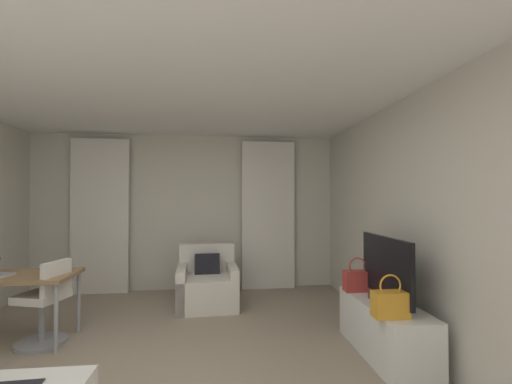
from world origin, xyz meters
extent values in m
cube|color=beige|center=(0.00, 3.03, 1.30)|extent=(5.12, 0.06, 2.60)
cube|color=beige|center=(2.53, 0.00, 1.30)|extent=(0.06, 6.12, 2.60)
cube|color=white|center=(0.00, 0.00, 2.63)|extent=(5.12, 6.12, 0.06)
cube|color=silver|center=(-1.38, 2.90, 1.25)|extent=(0.90, 0.06, 2.50)
cube|color=silver|center=(1.38, 2.90, 1.25)|extent=(0.90, 0.06, 2.50)
cube|color=silver|center=(0.38, 2.10, 0.22)|extent=(0.88, 0.88, 0.44)
cube|color=silver|center=(0.36, 2.45, 0.64)|extent=(0.83, 0.19, 0.40)
cube|color=silver|center=(0.73, 2.12, 0.29)|extent=(0.17, 0.84, 0.58)
cube|color=silver|center=(0.03, 2.08, 0.29)|extent=(0.17, 0.84, 0.58)
cube|color=black|center=(0.37, 2.22, 0.54)|extent=(0.37, 0.22, 0.37)
cube|color=olive|center=(-1.70, 1.11, 0.71)|extent=(1.40, 0.61, 0.04)
cylinder|color=#99999E|center=(-1.05, 1.36, 0.34)|extent=(0.04, 0.04, 0.69)
cylinder|color=#99999E|center=(-1.05, 0.85, 0.34)|extent=(0.04, 0.04, 0.69)
cylinder|color=gray|center=(-1.30, 1.08, 0.23)|extent=(0.06, 0.06, 0.46)
cylinder|color=gray|center=(-1.30, 1.08, 0.02)|extent=(0.48, 0.48, 0.04)
cube|color=silver|center=(-1.30, 1.08, 0.50)|extent=(0.49, 0.49, 0.08)
cube|color=silver|center=(-1.13, 1.03, 0.71)|extent=(0.16, 0.36, 0.34)
cube|color=white|center=(2.17, 0.48, 0.26)|extent=(0.46, 1.18, 0.52)
cube|color=#333338|center=(2.17, 0.44, 0.55)|extent=(0.20, 0.36, 0.06)
cube|color=black|center=(2.17, 0.44, 0.87)|extent=(0.04, 0.90, 0.58)
cube|color=#B73833|center=(2.07, 0.86, 0.63)|extent=(0.30, 0.14, 0.22)
torus|color=#B73833|center=(2.07, 0.86, 0.79)|extent=(0.20, 0.02, 0.20)
cube|color=orange|center=(2.02, 0.08, 0.63)|extent=(0.30, 0.14, 0.22)
torus|color=orange|center=(2.02, 0.08, 0.79)|extent=(0.20, 0.02, 0.20)
camera|label=1|loc=(0.58, -2.55, 1.54)|focal=22.59mm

